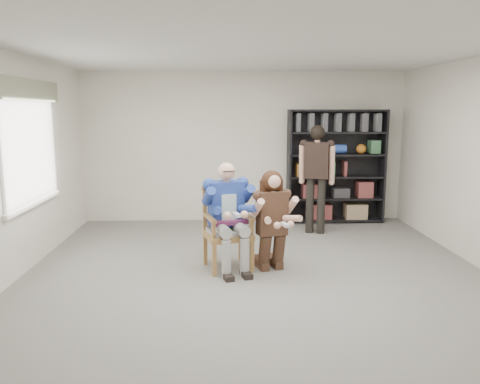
{
  "coord_description": "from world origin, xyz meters",
  "views": [
    {
      "loc": [
        -0.44,
        -5.3,
        2.08
      ],
      "look_at": [
        -0.2,
        0.6,
        1.05
      ],
      "focal_mm": 35.0,
      "sensor_mm": 36.0,
      "label": 1
    }
  ],
  "objects_px": {
    "kneeling_woman": "(273,222)",
    "bookshelf": "(336,167)",
    "armchair": "(228,228)",
    "seated_man": "(228,216)",
    "standing_man": "(316,180)"
  },
  "relations": [
    {
      "from": "kneeling_woman",
      "to": "bookshelf",
      "type": "distance_m",
      "value": 3.11
    },
    {
      "from": "armchair",
      "to": "bookshelf",
      "type": "height_order",
      "value": "bookshelf"
    },
    {
      "from": "seated_man",
      "to": "bookshelf",
      "type": "distance_m",
      "value": 3.33
    },
    {
      "from": "bookshelf",
      "to": "standing_man",
      "type": "bearing_deg",
      "value": -122.99
    },
    {
      "from": "bookshelf",
      "to": "seated_man",
      "type": "bearing_deg",
      "value": -128.41
    },
    {
      "from": "kneeling_woman",
      "to": "seated_man",
      "type": "bearing_deg",
      "value": 152.7
    },
    {
      "from": "kneeling_woman",
      "to": "bookshelf",
      "type": "height_order",
      "value": "bookshelf"
    },
    {
      "from": "seated_man",
      "to": "bookshelf",
      "type": "relative_size",
      "value": 0.68
    },
    {
      "from": "seated_man",
      "to": "bookshelf",
      "type": "xyz_separation_m",
      "value": [
        2.06,
        2.59,
        0.33
      ]
    },
    {
      "from": "seated_man",
      "to": "standing_man",
      "type": "height_order",
      "value": "standing_man"
    },
    {
      "from": "armchair",
      "to": "seated_man",
      "type": "xyz_separation_m",
      "value": [
        0.0,
        0.0,
        0.17
      ]
    },
    {
      "from": "seated_man",
      "to": "kneeling_woman",
      "type": "bearing_deg",
      "value": -27.3
    },
    {
      "from": "bookshelf",
      "to": "standing_man",
      "type": "distance_m",
      "value": 0.99
    },
    {
      "from": "armchair",
      "to": "kneeling_woman",
      "type": "relative_size",
      "value": 0.84
    },
    {
      "from": "seated_man",
      "to": "bookshelf",
      "type": "bearing_deg",
      "value": 35.98
    }
  ]
}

